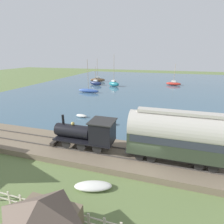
{
  "coord_description": "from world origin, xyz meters",
  "views": [
    {
      "loc": [
        -13.45,
        -1.05,
        9.53
      ],
      "look_at": [
        8.35,
        5.47,
        1.97
      ],
      "focal_mm": 28.0,
      "sensor_mm": 36.0,
      "label": 1
    }
  ],
  "objects_px": {
    "rowboat_off_pier": "(81,116)",
    "rowboat_near_shore": "(136,121)",
    "steam_locomotive": "(89,132)",
    "rowboat_far_out": "(108,123)",
    "sailboat_navy": "(96,83)",
    "sailboat_red": "(174,83)",
    "sailboat_teal": "(114,84)",
    "beached_dinghy": "(93,186)",
    "passenger_coach": "(176,135)",
    "foreground_shed": "(42,222)",
    "sailboat_blue": "(89,90)",
    "sailboat_brown": "(98,80)"
  },
  "relations": [
    {
      "from": "rowboat_far_out",
      "to": "sailboat_navy",
      "type": "bearing_deg",
      "value": 23.09
    },
    {
      "from": "passenger_coach",
      "to": "sailboat_blue",
      "type": "height_order",
      "value": "sailboat_blue"
    },
    {
      "from": "sailboat_teal",
      "to": "foreground_shed",
      "type": "bearing_deg",
      "value": -141.19
    },
    {
      "from": "beached_dinghy",
      "to": "foreground_shed",
      "type": "relative_size",
      "value": 0.84
    },
    {
      "from": "sailboat_navy",
      "to": "sailboat_teal",
      "type": "xyz_separation_m",
      "value": [
        -0.4,
        -6.21,
        0.1
      ]
    },
    {
      "from": "sailboat_blue",
      "to": "rowboat_far_out",
      "type": "bearing_deg",
      "value": -146.08
    },
    {
      "from": "passenger_coach",
      "to": "foreground_shed",
      "type": "relative_size",
      "value": 2.32
    },
    {
      "from": "sailboat_teal",
      "to": "rowboat_off_pier",
      "type": "xyz_separation_m",
      "value": [
        -28.46,
        -2.84,
        -0.57
      ]
    },
    {
      "from": "passenger_coach",
      "to": "sailboat_red",
      "type": "bearing_deg",
      "value": -1.92
    },
    {
      "from": "passenger_coach",
      "to": "sailboat_navy",
      "type": "height_order",
      "value": "sailboat_navy"
    },
    {
      "from": "sailboat_blue",
      "to": "beached_dinghy",
      "type": "relative_size",
      "value": 2.76
    },
    {
      "from": "rowboat_near_shore",
      "to": "beached_dinghy",
      "type": "bearing_deg",
      "value": -171.3
    },
    {
      "from": "foreground_shed",
      "to": "sailboat_red",
      "type": "bearing_deg",
      "value": -8.55
    },
    {
      "from": "steam_locomotive",
      "to": "beached_dinghy",
      "type": "distance_m",
      "value": 5.37
    },
    {
      "from": "rowboat_off_pier",
      "to": "beached_dinghy",
      "type": "distance_m",
      "value": 15.88
    },
    {
      "from": "rowboat_far_out",
      "to": "foreground_shed",
      "type": "bearing_deg",
      "value": -175.29
    },
    {
      "from": "rowboat_off_pier",
      "to": "sailboat_navy",
      "type": "bearing_deg",
      "value": 22.65
    },
    {
      "from": "sailboat_blue",
      "to": "rowboat_far_out",
      "type": "height_order",
      "value": "sailboat_blue"
    },
    {
      "from": "rowboat_off_pier",
      "to": "rowboat_far_out",
      "type": "height_order",
      "value": "rowboat_off_pier"
    },
    {
      "from": "rowboat_off_pier",
      "to": "beached_dinghy",
      "type": "relative_size",
      "value": 0.64
    },
    {
      "from": "steam_locomotive",
      "to": "rowboat_off_pier",
      "type": "bearing_deg",
      "value": 30.46
    },
    {
      "from": "sailboat_navy",
      "to": "rowboat_far_out",
      "type": "distance_m",
      "value": 33.58
    },
    {
      "from": "sailboat_blue",
      "to": "sailboat_red",
      "type": "relative_size",
      "value": 1.24
    },
    {
      "from": "sailboat_red",
      "to": "rowboat_off_pier",
      "type": "height_order",
      "value": "sailboat_red"
    },
    {
      "from": "passenger_coach",
      "to": "beached_dinghy",
      "type": "height_order",
      "value": "passenger_coach"
    },
    {
      "from": "sailboat_red",
      "to": "sailboat_teal",
      "type": "distance_m",
      "value": 19.3
    },
    {
      "from": "sailboat_brown",
      "to": "rowboat_off_pier",
      "type": "relative_size",
      "value": 4.22
    },
    {
      "from": "steam_locomotive",
      "to": "rowboat_far_out",
      "type": "bearing_deg",
      "value": 4.05
    },
    {
      "from": "sailboat_brown",
      "to": "rowboat_off_pier",
      "type": "xyz_separation_m",
      "value": [
        -35.84,
        -11.09,
        -0.48
      ]
    },
    {
      "from": "foreground_shed",
      "to": "rowboat_near_shore",
      "type": "bearing_deg",
      "value": -5.48
    },
    {
      "from": "sailboat_navy",
      "to": "sailboat_teal",
      "type": "relative_size",
      "value": 0.62
    },
    {
      "from": "steam_locomotive",
      "to": "passenger_coach",
      "type": "distance_m",
      "value": 7.97
    },
    {
      "from": "sailboat_navy",
      "to": "sailboat_brown",
      "type": "xyz_separation_m",
      "value": [
        6.98,
        2.03,
        0.01
      ]
    },
    {
      "from": "sailboat_blue",
      "to": "sailboat_brown",
      "type": "bearing_deg",
      "value": 16.73
    },
    {
      "from": "rowboat_off_pier",
      "to": "foreground_shed",
      "type": "bearing_deg",
      "value": -154.23
    },
    {
      "from": "steam_locomotive",
      "to": "sailboat_brown",
      "type": "xyz_separation_m",
      "value": [
        45.29,
        16.64,
        -1.63
      ]
    },
    {
      "from": "passenger_coach",
      "to": "rowboat_far_out",
      "type": "height_order",
      "value": "passenger_coach"
    },
    {
      "from": "sailboat_red",
      "to": "rowboat_far_out",
      "type": "distance_m",
      "value": 38.78
    },
    {
      "from": "sailboat_teal",
      "to": "sailboat_brown",
      "type": "bearing_deg",
      "value": 75.27
    },
    {
      "from": "sailboat_navy",
      "to": "rowboat_far_out",
      "type": "xyz_separation_m",
      "value": [
        -30.5,
        -14.06,
        -0.48
      ]
    },
    {
      "from": "sailboat_navy",
      "to": "rowboat_off_pier",
      "type": "height_order",
      "value": "sailboat_navy"
    },
    {
      "from": "steam_locomotive",
      "to": "foreground_shed",
      "type": "xyz_separation_m",
      "value": [
        -8.88,
        -1.31,
        -0.83
      ]
    },
    {
      "from": "steam_locomotive",
      "to": "sailboat_brown",
      "type": "distance_m",
      "value": 48.28
    },
    {
      "from": "passenger_coach",
      "to": "rowboat_far_out",
      "type": "xyz_separation_m",
      "value": [
        7.81,
        8.48,
        -2.9
      ]
    },
    {
      "from": "sailboat_red",
      "to": "sailboat_navy",
      "type": "bearing_deg",
      "value": 115.12
    },
    {
      "from": "rowboat_off_pier",
      "to": "rowboat_near_shore",
      "type": "height_order",
      "value": "rowboat_off_pier"
    },
    {
      "from": "rowboat_off_pier",
      "to": "foreground_shed",
      "type": "xyz_separation_m",
      "value": [
        -18.32,
        -6.86,
        1.28
      ]
    },
    {
      "from": "rowboat_far_out",
      "to": "sailboat_teal",
      "type": "bearing_deg",
      "value": 12.95
    },
    {
      "from": "sailboat_teal",
      "to": "sailboat_brown",
      "type": "xyz_separation_m",
      "value": [
        7.38,
        8.24,
        -0.09
      ]
    },
    {
      "from": "sailboat_blue",
      "to": "rowboat_off_pier",
      "type": "relative_size",
      "value": 4.35
    }
  ]
}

